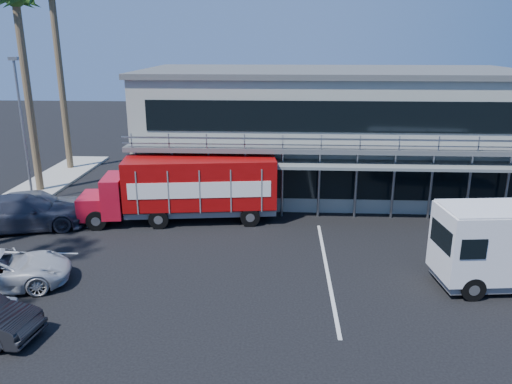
{
  "coord_description": "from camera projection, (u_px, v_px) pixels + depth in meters",
  "views": [
    {
      "loc": [
        0.09,
        -15.6,
        8.95
      ],
      "look_at": [
        -1.06,
        6.12,
        2.3
      ],
      "focal_mm": 35.0,
      "sensor_mm": 36.0,
      "label": 1
    }
  ],
  "objects": [
    {
      "name": "ground",
      "position": [
        277.0,
        306.0,
        17.52
      ],
      "size": [
        120.0,
        120.0,
        0.0
      ],
      "primitive_type": "plane",
      "color": "black",
      "rests_on": "ground"
    },
    {
      "name": "building",
      "position": [
        330.0,
        130.0,
        30.57
      ],
      "size": [
        22.4,
        12.0,
        7.3
      ],
      "color": "#999D90",
      "rests_on": "ground"
    },
    {
      "name": "palm_e",
      "position": [
        17.0,
        9.0,
        27.59
      ],
      "size": [
        2.8,
        2.8,
        12.25
      ],
      "color": "brown",
      "rests_on": "ground"
    },
    {
      "name": "palm_f",
      "position": [
        52.0,
        0.0,
        32.6
      ],
      "size": [
        2.8,
        2.8,
        13.25
      ],
      "color": "brown",
      "rests_on": "ground"
    },
    {
      "name": "light_pole_far",
      "position": [
        22.0,
        124.0,
        27.42
      ],
      "size": [
        0.5,
        0.25,
        8.09
      ],
      "color": "gray",
      "rests_on": "ground"
    },
    {
      "name": "red_truck",
      "position": [
        187.0,
        187.0,
        25.26
      ],
      "size": [
        10.0,
        3.5,
        3.3
      ],
      "rotation": [
        0.0,
        0.0,
        0.12
      ],
      "color": "#B50E20",
      "rests_on": "ground"
    },
    {
      "name": "parked_car_d",
      "position": [
        23.0,
        213.0,
        24.38
      ],
      "size": [
        6.33,
        4.06,
        1.71
      ],
      "primitive_type": "imported",
      "rotation": [
        0.0,
        0.0,
        1.88
      ],
      "color": "#333644",
      "rests_on": "ground"
    },
    {
      "name": "parked_car_e",
      "position": [
        35.0,
        205.0,
        25.52
      ],
      "size": [
        5.27,
        3.74,
        1.67
      ],
      "primitive_type": "imported",
      "rotation": [
        0.0,
        0.0,
        1.98
      ],
      "color": "slate",
      "rests_on": "ground"
    }
  ]
}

